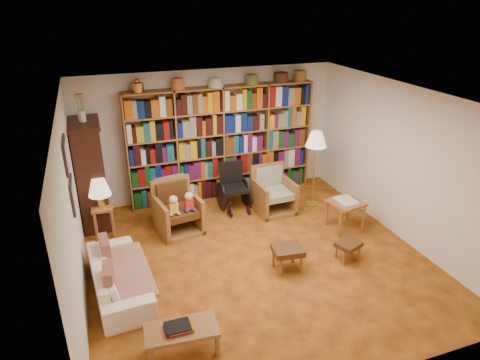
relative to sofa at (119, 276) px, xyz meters
name	(u,v)px	position (x,y,z in m)	size (l,w,h in m)	color
floor	(256,258)	(2.05, 0.11, -0.25)	(5.00, 5.00, 0.00)	#BD631D
ceiling	(259,98)	(2.05, 0.11, 2.25)	(5.00, 5.00, 0.00)	white
wall_back	(210,135)	(2.05, 2.61, 1.00)	(5.00, 5.00, 0.00)	white
wall_front	(357,288)	(2.05, -2.39, 1.00)	(5.00, 5.00, 0.00)	white
wall_left	(72,212)	(-0.45, 0.11, 1.00)	(5.00, 5.00, 0.00)	white
wall_right	(402,163)	(4.55, 0.11, 1.00)	(5.00, 5.00, 0.00)	white
bookshelf	(222,140)	(2.25, 2.44, 0.92)	(3.60, 0.30, 2.42)	brown
curio_cabinet	(91,173)	(-0.20, 2.11, 0.71)	(0.50, 0.95, 2.40)	#35180E
framed_pictures	(69,175)	(-0.43, 0.41, 1.38)	(0.03, 0.52, 0.97)	black
sofa	(119,276)	(0.00, 0.00, 0.00)	(0.66, 1.69, 0.49)	white
sofa_throw	(122,272)	(0.05, 0.00, 0.05)	(0.72, 1.33, 0.04)	#C5B190
cushion_left	(105,251)	(-0.13, 0.35, 0.20)	(0.12, 0.38, 0.38)	maroon
cushion_right	(109,280)	(-0.13, -0.35, 0.20)	(0.12, 0.38, 0.38)	maroon
side_table_lamp	(103,215)	(-0.10, 1.63, 0.13)	(0.36, 0.36, 0.53)	brown
table_lamp	(99,188)	(-0.10, 1.63, 0.62)	(0.37, 0.37, 0.50)	gold
armchair_leather	(177,210)	(1.11, 1.42, 0.12)	(0.81, 0.84, 0.89)	brown
armchair_sage	(272,194)	(2.93, 1.55, 0.07)	(0.70, 0.73, 0.84)	brown
wheelchair	(234,188)	(2.27, 1.85, 0.16)	(0.51, 0.71, 0.89)	black
floor_lamp	(316,142)	(3.73, 1.45, 1.03)	(0.39, 0.39, 1.48)	gold
side_table_papers	(346,206)	(3.81, 0.44, 0.20)	(0.61, 0.61, 0.56)	brown
footstool_a	(288,251)	(2.38, -0.31, 0.06)	(0.48, 0.42, 0.37)	#4A2813
footstool_b	(348,246)	(3.36, -0.39, 0.00)	(0.44, 0.41, 0.30)	#4A2813
coffee_table	(182,332)	(0.57, -1.37, 0.05)	(0.85, 0.47, 0.40)	brown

